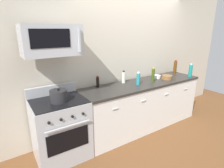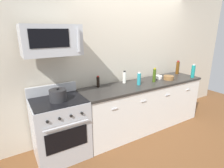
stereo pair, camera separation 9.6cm
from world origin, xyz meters
name	(u,v)px [view 1 (the left image)]	position (x,y,z in m)	size (l,w,h in m)	color
ground_plane	(141,126)	(0.00, 0.00, 0.00)	(6.74, 6.74, 0.00)	brown
back_wall	(131,57)	(0.00, 0.41, 1.35)	(5.61, 0.10, 2.70)	beige
counter_unit	(143,105)	(0.00, 0.00, 0.46)	(2.52, 0.66, 0.92)	white
range_oven	(61,129)	(-1.64, 0.00, 0.47)	(0.76, 0.69, 1.07)	#B7BABF
microwave	(51,40)	(-1.64, 0.05, 1.75)	(0.74, 0.44, 0.40)	#B7BABF
bottle_dish_soap	(138,79)	(-0.18, -0.04, 1.03)	(0.07, 0.07, 0.24)	teal
bottle_sparkling_teal	(191,71)	(1.12, -0.21, 1.05)	(0.08, 0.08, 0.28)	#197F7A
bottle_vinegar_white	(124,77)	(-0.33, 0.20, 1.03)	(0.07, 0.07, 0.23)	silver
bottle_olive_oil	(153,75)	(0.20, -0.04, 1.05)	(0.06, 0.06, 0.27)	#385114
bottle_soy_sauce_dark	(98,82)	(-0.86, 0.23, 1.01)	(0.05, 0.05, 0.20)	black
bottle_wine_amber	(175,67)	(1.10, 0.16, 1.06)	(0.07, 0.07, 0.30)	#59330F
bowl_wooden_salad	(167,77)	(0.56, -0.07, 0.96)	(0.20, 0.20, 0.08)	brown
bowl_white_ceramic	(157,77)	(0.45, 0.09, 0.95)	(0.16, 0.16, 0.06)	white
stockpot	(59,96)	(-1.64, -0.05, 1.01)	(0.24, 0.24, 0.20)	#262628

